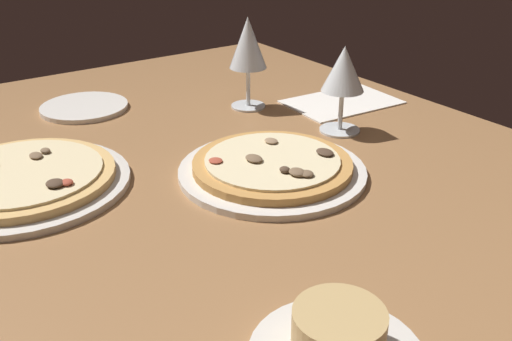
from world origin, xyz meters
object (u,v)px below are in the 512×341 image
object	(u,v)px
wine_glass_near	(248,46)
side_plate	(84,107)
wine_glass_far	(343,72)
pizza_main	(272,167)
pizza_side	(24,179)
paper_menu	(342,102)

from	to	relation	value
wine_glass_near	side_plate	world-z (taller)	wine_glass_near
wine_glass_far	pizza_main	bearing A→B (deg)	109.59
pizza_main	side_plate	world-z (taller)	pizza_main
pizza_side	wine_glass_far	world-z (taller)	wine_glass_far
wine_glass_far	side_plate	distance (cm)	49.97
side_plate	pizza_side	bearing A→B (deg)	145.38
wine_glass_near	paper_menu	bearing A→B (deg)	-117.46
wine_glass_near	paper_menu	xyz separation A→B (cm)	(-8.62, -16.58, -11.76)
paper_menu	wine_glass_far	bearing A→B (deg)	139.37
wine_glass_far	paper_menu	bearing A→B (deg)	-44.10
pizza_main	wine_glass_near	distance (cm)	31.70
pizza_main	paper_menu	distance (cm)	35.19
pizza_side	wine_glass_far	size ratio (longest dim) A/B	1.96
pizza_side	paper_menu	distance (cm)	61.53
side_plate	paper_menu	xyz separation A→B (cm)	(-25.54, -43.23, -0.30)
pizza_side	pizza_main	bearing A→B (deg)	-118.45
pizza_side	wine_glass_far	bearing A→B (deg)	-100.94
pizza_main	wine_glass_near	bearing A→B (deg)	-27.37
wine_glass_far	wine_glass_near	distance (cm)	20.41
pizza_side	side_plate	xyz separation A→B (cm)	(26.49, -18.29, -0.73)
wine_glass_far	wine_glass_near	bearing A→B (deg)	17.42
side_plate	paper_menu	bearing A→B (deg)	-120.57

